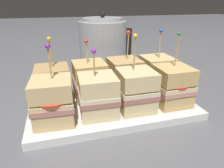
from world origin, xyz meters
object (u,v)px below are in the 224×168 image
(sandwich_front_far_left, at_px, (53,101))
(sandwich_back_center_left, at_px, (90,80))
(sandwich_back_far_right, at_px, (156,74))
(kettle_steel, at_px, (103,46))
(sandwich_front_center_left, at_px, (98,95))
(sandwich_back_far_left, at_px, (53,84))
(sandwich_front_center_right, at_px, (136,90))
(sandwich_front_far_right, at_px, (172,86))
(serving_platter, at_px, (112,105))
(sandwich_back_center_right, at_px, (124,76))

(sandwich_front_far_left, relative_size, sandwich_back_center_left, 1.08)
(sandwich_back_far_right, distance_m, kettle_steel, 0.27)
(sandwich_front_center_left, relative_size, sandwich_back_far_left, 0.93)
(sandwich_front_far_left, height_order, sandwich_front_center_right, sandwich_front_center_right)
(sandwich_front_far_right, bearing_deg, serving_platter, 162.27)
(sandwich_front_center_left, distance_m, sandwich_front_center_right, 0.09)
(sandwich_front_center_right, bearing_deg, sandwich_back_far_left, 153.56)
(sandwich_back_far_left, xyz_separation_m, sandwich_back_center_left, (0.09, -0.00, 0.00))
(sandwich_front_center_right, height_order, sandwich_back_center_left, sandwich_front_center_right)
(sandwich_front_center_left, relative_size, sandwich_front_center_right, 0.86)
(sandwich_front_center_left, relative_size, sandwich_back_far_right, 0.88)
(sandwich_front_far_right, bearing_deg, sandwich_front_far_left, -179.06)
(sandwich_back_center_right, bearing_deg, sandwich_back_far_left, -179.38)
(sandwich_front_center_left, xyz_separation_m, sandwich_back_far_left, (-0.09, 0.09, 0.00))
(sandwich_front_far_left, xyz_separation_m, kettle_steel, (0.19, 0.35, 0.03))
(sandwich_front_center_right, xyz_separation_m, sandwich_back_far_left, (-0.18, 0.09, -0.00))
(sandwich_front_far_left, distance_m, sandwich_front_center_left, 0.10)
(sandwich_back_far_left, distance_m, kettle_steel, 0.32)
(sandwich_back_far_left, height_order, sandwich_back_center_left, sandwich_back_far_left)
(sandwich_front_far_left, bearing_deg, sandwich_front_center_left, 2.93)
(sandwich_front_far_right, height_order, sandwich_back_far_right, sandwich_front_far_right)
(sandwich_front_center_right, height_order, sandwich_back_far_left, sandwich_front_center_right)
(kettle_steel, bearing_deg, serving_platter, -99.09)
(sandwich_front_far_right, relative_size, sandwich_back_center_right, 1.03)
(sandwich_back_far_left, bearing_deg, sandwich_front_far_right, -17.96)
(sandwich_front_far_left, height_order, sandwich_front_far_right, sandwich_front_far_right)
(sandwich_front_center_left, bearing_deg, sandwich_back_center_right, 44.90)
(sandwich_front_far_right, bearing_deg, sandwich_back_far_right, 87.89)
(serving_platter, distance_m, sandwich_front_center_right, 0.09)
(sandwich_front_center_left, relative_size, kettle_steel, 0.69)
(sandwich_front_center_left, bearing_deg, kettle_steel, 74.87)
(sandwich_back_far_right, bearing_deg, sandwich_front_far_left, -161.56)
(serving_platter, height_order, sandwich_back_far_right, sandwich_back_far_right)
(sandwich_front_far_left, height_order, sandwich_back_center_right, sandwich_back_center_right)
(sandwich_back_center_left, bearing_deg, sandwich_back_far_left, 179.49)
(sandwich_front_center_left, xyz_separation_m, sandwich_back_center_left, (-0.00, 0.09, 0.00))
(sandwich_front_far_left, distance_m, sandwich_back_far_right, 0.30)
(sandwich_back_center_left, xyz_separation_m, sandwich_back_center_right, (0.10, 0.00, 0.00))
(sandwich_back_center_right, height_order, kettle_steel, kettle_steel)
(sandwich_front_far_right, xyz_separation_m, sandwich_back_far_left, (-0.28, 0.09, -0.00))
(sandwich_front_center_right, height_order, kettle_steel, kettle_steel)
(sandwich_front_center_right, bearing_deg, sandwich_front_center_left, 179.19)
(sandwich_back_center_left, bearing_deg, sandwich_front_far_right, -25.60)
(sandwich_back_far_right, bearing_deg, serving_platter, -162.47)
(kettle_steel, bearing_deg, sandwich_back_center_right, -89.94)
(sandwich_front_center_right, height_order, sandwich_back_center_right, sandwich_front_center_right)
(sandwich_back_center_left, relative_size, sandwich_back_far_right, 0.90)
(sandwich_front_center_right, xyz_separation_m, sandwich_front_far_right, (0.10, 0.00, 0.00))
(sandwich_back_center_left, bearing_deg, kettle_steel, 69.35)
(sandwich_front_center_left, bearing_deg, sandwich_front_center_right, -0.81)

